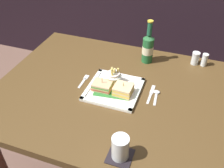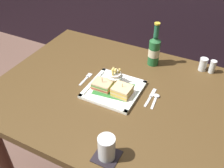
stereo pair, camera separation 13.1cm
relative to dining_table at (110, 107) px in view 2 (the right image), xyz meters
name	(u,v)px [view 2 (the right image)]	position (x,y,z in m)	size (l,w,h in m)	color
dining_table	(110,107)	(0.00, 0.00, 0.00)	(1.21, 0.96, 0.75)	#4E371C
square_plate	(114,90)	(0.02, 0.00, 0.14)	(0.27, 0.27, 0.02)	white
sandwich_half_left	(102,85)	(-0.04, -0.02, 0.16)	(0.10, 0.08, 0.07)	#D7AF7D
sandwich_half_right	(122,91)	(0.08, -0.02, 0.16)	(0.09, 0.09, 0.07)	#E4B088
fries_cup	(115,76)	(0.00, 0.05, 0.18)	(0.09, 0.09, 0.10)	white
beer_bottle	(154,50)	(0.12, 0.33, 0.23)	(0.07, 0.07, 0.26)	#226734
drink_coaster	(107,156)	(0.18, -0.38, 0.13)	(0.10, 0.10, 0.00)	black
water_glass	(107,149)	(0.18, -0.38, 0.18)	(0.07, 0.07, 0.11)	silver
fork	(86,79)	(-0.16, 0.02, 0.13)	(0.02, 0.12, 0.00)	silver
knife	(150,97)	(0.21, 0.04, 0.13)	(0.02, 0.16, 0.00)	silver
spoon	(156,98)	(0.24, 0.04, 0.13)	(0.04, 0.12, 0.01)	silver
salt_shaker	(203,65)	(0.39, 0.40, 0.16)	(0.05, 0.05, 0.08)	silver
pepper_shaker	(212,67)	(0.44, 0.40, 0.16)	(0.03, 0.03, 0.08)	silver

